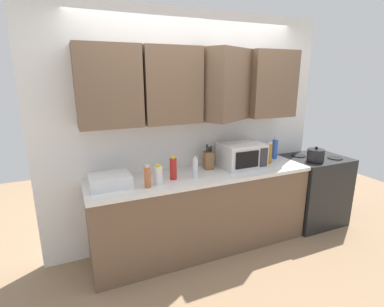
{
  "coord_description": "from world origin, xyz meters",
  "views": [
    {
      "loc": [
        -1.31,
        -2.99,
        1.93
      ],
      "look_at": [
        -0.11,
        -0.25,
        1.12
      ],
      "focal_mm": 27.22,
      "sensor_mm": 36.0,
      "label": 1
    }
  ],
  "objects_px": {
    "kettle": "(316,155)",
    "bottle_clear_tall": "(195,168)",
    "microwave": "(242,155)",
    "dish_rack": "(110,181)",
    "knife_block": "(208,160)",
    "bottle_white_jar": "(158,175)",
    "bottle_red_sauce": "(173,168)",
    "bottle_spice_jar": "(147,177)",
    "bottle_blue_cleaner": "(275,149)",
    "stove_range": "(313,190)",
    "bottle_amber_vinegar": "(269,153)"
  },
  "relations": [
    {
      "from": "kettle",
      "to": "bottle_clear_tall",
      "type": "height_order",
      "value": "bottle_clear_tall"
    },
    {
      "from": "microwave",
      "to": "bottle_clear_tall",
      "type": "relative_size",
      "value": 2.13
    },
    {
      "from": "dish_rack",
      "to": "knife_block",
      "type": "xyz_separation_m",
      "value": [
        1.1,
        0.12,
        0.04
      ]
    },
    {
      "from": "bottle_white_jar",
      "to": "bottle_clear_tall",
      "type": "bearing_deg",
      "value": 6.27
    },
    {
      "from": "bottle_red_sauce",
      "to": "bottle_spice_jar",
      "type": "xyz_separation_m",
      "value": [
        -0.3,
        -0.11,
        -0.01
      ]
    },
    {
      "from": "bottle_white_jar",
      "to": "bottle_blue_cleaner",
      "type": "bearing_deg",
      "value": 10.34
    },
    {
      "from": "stove_range",
      "to": "kettle",
      "type": "xyz_separation_m",
      "value": [
        -0.17,
        -0.14,
        0.53
      ]
    },
    {
      "from": "microwave",
      "to": "bottle_spice_jar",
      "type": "bearing_deg",
      "value": -170.81
    },
    {
      "from": "bottle_blue_cleaner",
      "to": "bottle_spice_jar",
      "type": "distance_m",
      "value": 1.77
    },
    {
      "from": "bottle_spice_jar",
      "to": "bottle_amber_vinegar",
      "type": "bearing_deg",
      "value": 6.88
    },
    {
      "from": "bottle_amber_vinegar",
      "to": "bottle_white_jar",
      "type": "distance_m",
      "value": 1.44
    },
    {
      "from": "kettle",
      "to": "microwave",
      "type": "distance_m",
      "value": 0.97
    },
    {
      "from": "stove_range",
      "to": "bottle_clear_tall",
      "type": "bearing_deg",
      "value": -177.66
    },
    {
      "from": "stove_range",
      "to": "bottle_amber_vinegar",
      "type": "relative_size",
      "value": 3.48
    },
    {
      "from": "bottle_amber_vinegar",
      "to": "bottle_red_sauce",
      "type": "xyz_separation_m",
      "value": [
        -1.25,
        -0.07,
        -0.01
      ]
    },
    {
      "from": "kettle",
      "to": "dish_rack",
      "type": "bearing_deg",
      "value": 176.23
    },
    {
      "from": "bottle_blue_cleaner",
      "to": "bottle_white_jar",
      "type": "height_order",
      "value": "bottle_blue_cleaner"
    },
    {
      "from": "stove_range",
      "to": "bottle_amber_vinegar",
      "type": "height_order",
      "value": "bottle_amber_vinegar"
    },
    {
      "from": "stove_range",
      "to": "bottle_spice_jar",
      "type": "height_order",
      "value": "bottle_spice_jar"
    },
    {
      "from": "bottle_blue_cleaner",
      "to": "bottle_white_jar",
      "type": "xyz_separation_m",
      "value": [
        -1.63,
        -0.3,
        -0.03
      ]
    },
    {
      "from": "bottle_blue_cleaner",
      "to": "kettle",
      "type": "bearing_deg",
      "value": -41.3
    },
    {
      "from": "microwave",
      "to": "bottle_clear_tall",
      "type": "distance_m",
      "value": 0.65
    },
    {
      "from": "dish_rack",
      "to": "bottle_red_sauce",
      "type": "distance_m",
      "value": 0.62
    },
    {
      "from": "bottle_amber_vinegar",
      "to": "bottle_blue_cleaner",
      "type": "distance_m",
      "value": 0.24
    },
    {
      "from": "bottle_spice_jar",
      "to": "microwave",
      "type": "bearing_deg",
      "value": 9.19
    },
    {
      "from": "knife_block",
      "to": "bottle_amber_vinegar",
      "type": "bearing_deg",
      "value": -7.32
    },
    {
      "from": "dish_rack",
      "to": "bottle_blue_cleaner",
      "type": "xyz_separation_m",
      "value": [
        2.06,
        0.16,
        0.07
      ]
    },
    {
      "from": "bottle_amber_vinegar",
      "to": "bottle_blue_cleaner",
      "type": "bearing_deg",
      "value": 34.9
    },
    {
      "from": "knife_block",
      "to": "bottle_blue_cleaner",
      "type": "height_order",
      "value": "knife_block"
    },
    {
      "from": "microwave",
      "to": "bottle_spice_jar",
      "type": "xyz_separation_m",
      "value": [
        -1.16,
        -0.19,
        -0.03
      ]
    },
    {
      "from": "bottle_blue_cleaner",
      "to": "stove_range",
      "type": "bearing_deg",
      "value": -18.64
    },
    {
      "from": "bottle_red_sauce",
      "to": "dish_rack",
      "type": "bearing_deg",
      "value": 175.53
    },
    {
      "from": "stove_range",
      "to": "bottle_red_sauce",
      "type": "distance_m",
      "value": 2.06
    },
    {
      "from": "dish_rack",
      "to": "bottle_spice_jar",
      "type": "relative_size",
      "value": 1.7
    },
    {
      "from": "bottle_amber_vinegar",
      "to": "bottle_blue_cleaner",
      "type": "relative_size",
      "value": 0.97
    },
    {
      "from": "knife_block",
      "to": "stove_range",
      "type": "bearing_deg",
      "value": -5.42
    },
    {
      "from": "bottle_amber_vinegar",
      "to": "bottle_white_jar",
      "type": "bearing_deg",
      "value": -173.61
    },
    {
      "from": "bottle_clear_tall",
      "to": "dish_rack",
      "type": "bearing_deg",
      "value": 173.78
    },
    {
      "from": "bottle_clear_tall",
      "to": "bottle_amber_vinegar",
      "type": "bearing_deg",
      "value": 6.43
    },
    {
      "from": "bottle_blue_cleaner",
      "to": "bottle_spice_jar",
      "type": "xyz_separation_m",
      "value": [
        -1.74,
        -0.32,
        -0.02
      ]
    },
    {
      "from": "knife_block",
      "to": "bottle_clear_tall",
      "type": "bearing_deg",
      "value": -140.58
    },
    {
      "from": "bottle_amber_vinegar",
      "to": "bottle_clear_tall",
      "type": "xyz_separation_m",
      "value": [
        -1.02,
        -0.12,
        -0.02
      ]
    },
    {
      "from": "bottle_amber_vinegar",
      "to": "bottle_blue_cleaner",
      "type": "height_order",
      "value": "bottle_blue_cleaner"
    },
    {
      "from": "stove_range",
      "to": "microwave",
      "type": "bearing_deg",
      "value": 177.7
    },
    {
      "from": "knife_block",
      "to": "bottle_blue_cleaner",
      "type": "bearing_deg",
      "value": 2.29
    },
    {
      "from": "dish_rack",
      "to": "bottle_amber_vinegar",
      "type": "distance_m",
      "value": 1.87
    },
    {
      "from": "microwave",
      "to": "dish_rack",
      "type": "bearing_deg",
      "value": -179.04
    },
    {
      "from": "stove_range",
      "to": "bottle_red_sauce",
      "type": "xyz_separation_m",
      "value": [
        -1.98,
        -0.03,
        0.56
      ]
    },
    {
      "from": "bottle_amber_vinegar",
      "to": "bottle_clear_tall",
      "type": "relative_size",
      "value": 1.17
    },
    {
      "from": "knife_block",
      "to": "bottle_white_jar",
      "type": "relative_size",
      "value": 1.38
    }
  ]
}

